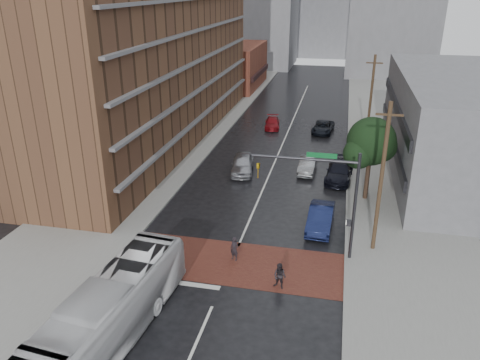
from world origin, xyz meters
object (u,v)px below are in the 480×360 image
Objects in this scene: pedestrian_b at (280,276)px; car_travel_c at (272,123)px; car_parked_mid at (339,171)px; transit_bus at (111,311)px; car_parked_far at (339,170)px; car_travel_b at (307,165)px; car_travel_a at (242,164)px; pedestrian_a at (234,249)px; suv_travel at (323,127)px; car_parked_near at (320,218)px.

pedestrian_b is 32.79m from car_travel_c.
car_travel_c is at bearing 124.13° from car_parked_mid.
transit_bus is 38.25m from car_travel_c.
car_parked_far is (10.42, 23.36, -0.79)m from transit_bus.
car_travel_b is 1.01× the size of car_travel_c.
pedestrian_a is at bearing -87.94° from car_travel_a.
pedestrian_b is 31.66m from suv_travel.
transit_bus is 38.41m from suv_travel.
car_travel_b is (3.24, 16.17, -0.11)m from pedestrian_a.
transit_bus is 25.59m from car_parked_far.
transit_bus reaches higher than car_parked_far.
car_parked_far is at bearing 71.26° from transit_bus.
car_parked_far reaches higher than car_parked_mid.
car_travel_c is 6.20m from suv_travel.
pedestrian_a reaches higher than car_parked_mid.
car_parked_far is (2.23, -14.15, 0.16)m from suv_travel.
car_travel_b is at bearing 102.19° from car_parked_near.
suv_travel reaches higher than car_travel_c.
car_parked_mid is at bearing 98.79° from pedestrian_b.
pedestrian_b is 0.34× the size of suv_travel.
car_parked_mid reaches higher than car_travel_c.
pedestrian_b is at bearing -94.77° from car_parked_mid.
transit_bus is at bearing -109.30° from car_parked_mid.
car_travel_a is at bearing 91.42° from transit_bus.
suv_travel is at bearing 88.77° from car_travel_b.
car_parked_far is at bearing -6.23° from car_travel_a.
car_parked_far is at bearing -75.10° from suv_travel.
pedestrian_a reaches higher than pedestrian_b.
pedestrian_a is 30.06m from car_travel_c.
car_parked_mid is (6.17, 15.00, -0.03)m from pedestrian_a.
car_parked_far reaches higher than car_parked_near.
transit_bus is 2.40× the size of car_parked_far.
pedestrian_a is 0.34× the size of suv_travel.
suv_travel is at bearing 57.17° from car_travel_a.
car_parked_near is at bearing 71.45° from pedestrian_a.
pedestrian_a is at bearing -92.58° from car_travel_c.
car_parked_far is at bearing 94.87° from car_parked_mid.
pedestrian_b reaches higher than car_travel_b.
car_parked_far is at bearing 85.97° from car_parked_near.
car_parked_near is (7.29, -24.51, 0.19)m from car_travel_c.
car_travel_c is at bearing 80.06° from car_travel_a.
transit_bus reaches higher than car_travel_a.
pedestrian_a is at bearing 162.38° from pedestrian_b.
transit_bus is at bearing -121.80° from car_parked_near.
suv_travel is at bearing 97.01° from car_parked_far.
pedestrian_b reaches higher than car_travel_c.
car_parked_far reaches higher than car_travel_b.
suv_travel is at bearing -13.07° from car_travel_c.
car_parked_mid is (8.39, -14.98, 0.17)m from car_travel_c.
pedestrian_a is at bearing -91.71° from suv_travel.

